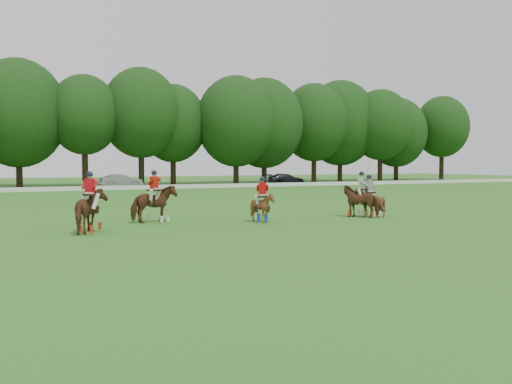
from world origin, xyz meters
name	(u,v)px	position (x,y,z in m)	size (l,w,h in m)	color
ground	(288,232)	(0.00, 0.00, 0.00)	(180.00, 180.00, 0.00)	#2E7020
tree_line	(87,115)	(0.26, 48.05, 8.23)	(117.98, 14.32, 14.75)	black
boundary_rail	(103,188)	(0.00, 38.00, 0.22)	(120.00, 0.10, 0.44)	white
car_mid	(121,181)	(2.87, 42.50, 0.75)	(1.59, 4.55, 1.50)	gray
car_right	(286,179)	(23.47, 42.50, 0.69)	(1.93, 4.74, 1.38)	black
polo_red_a	(90,210)	(-7.17, 3.20, 0.90)	(1.74, 2.28, 2.44)	#522915
polo_red_b	(154,204)	(-3.84, 5.78, 0.89)	(2.24, 2.16, 2.97)	#522915
polo_red_c	(262,206)	(0.76, 3.82, 0.75)	(1.57, 1.63, 2.13)	#522915
polo_stripe_a	(361,201)	(6.41, 3.83, 0.85)	(1.96, 2.01, 2.34)	#522915
polo_stripe_b	(369,202)	(6.84, 3.75, 0.77)	(1.42, 1.53, 2.71)	#522915
polo_ball	(291,224)	(1.33, 2.09, 0.04)	(0.09, 0.09, 0.09)	white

